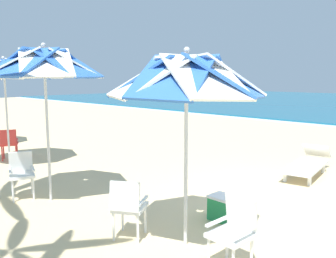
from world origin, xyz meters
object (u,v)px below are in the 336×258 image
beach_umbrella_2 (4,70)px  plastic_chair_0 (234,229)px  plastic_chair_1 (128,205)px  cooler_box (225,209)px  beach_umbrella_1 (44,66)px  plastic_chair_3 (9,142)px  beach_umbrella_0 (187,79)px  sun_lounger_1 (308,163)px  plastic_chair_2 (22,172)px

beach_umbrella_2 → plastic_chair_0: bearing=-0.8°
plastic_chair_1 → cooler_box: size_ratio=1.73×
beach_umbrella_1 → plastic_chair_3: bearing=169.4°
beach_umbrella_2 → beach_umbrella_1: bearing=-8.8°
beach_umbrella_1 → plastic_chair_3: 4.39m
beach_umbrella_0 → plastic_chair_0: size_ratio=3.05×
beach_umbrella_1 → beach_umbrella_2: size_ratio=1.02×
plastic_chair_0 → beach_umbrella_1: size_ratio=0.30×
plastic_chair_0 → beach_umbrella_1: bearing=-173.8°
sun_lounger_1 → cooler_box: size_ratio=4.44×
beach_umbrella_0 → plastic_chair_2: (-3.48, -0.77, -1.74)m
plastic_chair_2 → sun_lounger_1: plastic_chair_2 is taller
beach_umbrella_0 → plastic_chair_3: bearing=177.9°
plastic_chair_0 → cooler_box: bearing=129.8°
beach_umbrella_0 → beach_umbrella_1: 3.00m
plastic_chair_0 → plastic_chair_3: bearing=177.7°
beach_umbrella_2 → cooler_box: (6.16, 1.00, -2.25)m
beach_umbrella_0 → sun_lounger_1: beach_umbrella_0 is taller
plastic_chair_3 → cooler_box: 6.77m
beach_umbrella_0 → plastic_chair_0: bearing=-4.4°
beach_umbrella_1 → plastic_chair_3: size_ratio=3.31×
beach_umbrella_1 → beach_umbrella_0: bearing=9.1°
beach_umbrella_1 → beach_umbrella_2: 3.34m
plastic_chair_1 → plastic_chair_3: 6.17m
plastic_chair_3 → plastic_chair_1: bearing=-6.4°
plastic_chair_2 → beach_umbrella_2: beach_umbrella_2 is taller
beach_umbrella_0 → beach_umbrella_2: size_ratio=0.94×
plastic_chair_1 → beach_umbrella_2: beach_umbrella_2 is taller
beach_umbrella_2 → sun_lounger_1: (5.93, 4.55, -2.17)m
cooler_box → beach_umbrella_2: bearing=-170.8°
beach_umbrella_0 → plastic_chair_1: 1.92m
plastic_chair_2 → beach_umbrella_0: bearing=12.5°
plastic_chair_2 → beach_umbrella_2: size_ratio=0.31×
plastic_chair_3 → sun_lounger_1: (6.49, 4.34, -0.22)m
beach_umbrella_2 → plastic_chair_3: (-0.56, 0.21, -1.95)m
plastic_chair_2 → sun_lounger_1: size_ratio=0.39×
cooler_box → plastic_chair_0: bearing=-50.2°
plastic_chair_0 → beach_umbrella_2: beach_umbrella_2 is taller
plastic_chair_0 → beach_umbrella_2: (-7.07, 0.10, 1.95)m
beach_umbrella_0 → plastic_chair_1: bearing=-146.5°
beach_umbrella_1 → plastic_chair_0: bearing=6.2°
sun_lounger_1 → cooler_box: (0.23, -3.55, -0.08)m
plastic_chair_3 → sun_lounger_1: 7.81m
plastic_chair_1 → cooler_box: 1.62m
plastic_chair_0 → beach_umbrella_2: 7.34m
beach_umbrella_1 → sun_lounger_1: 6.10m
plastic_chair_2 → plastic_chair_3: 3.48m
plastic_chair_2 → plastic_chair_3: size_ratio=1.00×
plastic_chair_2 → cooler_box: 3.85m
plastic_chair_3 → sun_lounger_1: bearing=33.8°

